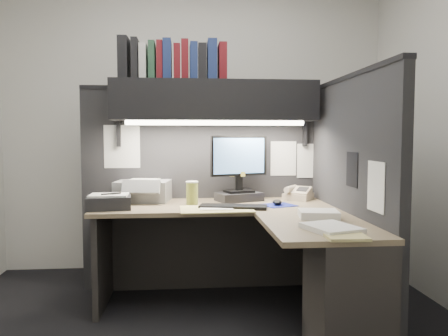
% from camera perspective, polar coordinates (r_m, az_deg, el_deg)
% --- Properties ---
extents(floor, '(3.50, 3.50, 0.00)m').
position_cam_1_polar(floor, '(2.89, -2.77, -21.03)').
color(floor, black).
rests_on(floor, ground).
extents(wall_back, '(3.50, 0.04, 2.70)m').
position_cam_1_polar(wall_back, '(4.12, -3.70, 5.78)').
color(wall_back, silver).
rests_on(wall_back, floor).
extents(wall_front, '(3.50, 0.04, 2.70)m').
position_cam_1_polar(wall_front, '(1.13, 0.23, 10.56)').
color(wall_front, silver).
rests_on(wall_front, floor).
extents(partition_back, '(1.90, 0.06, 1.60)m').
position_cam_1_polar(partition_back, '(3.57, -2.95, -2.78)').
color(partition_back, black).
rests_on(partition_back, floor).
extents(partition_right, '(0.06, 1.50, 1.60)m').
position_cam_1_polar(partition_right, '(3.03, 15.95, -4.15)').
color(partition_right, black).
rests_on(partition_right, floor).
extents(desk, '(1.70, 1.53, 0.73)m').
position_cam_1_polar(desk, '(2.78, 6.22, -12.30)').
color(desk, '#7C6B4F').
rests_on(desk, floor).
extents(overhead_shelf, '(1.55, 0.34, 0.30)m').
position_cam_1_polar(overhead_shelf, '(3.38, -1.25, 8.72)').
color(overhead_shelf, black).
rests_on(overhead_shelf, partition_back).
extents(task_light_tube, '(1.32, 0.04, 0.04)m').
position_cam_1_polar(task_light_tube, '(3.23, -1.07, 5.93)').
color(task_light_tube, white).
rests_on(task_light_tube, overhead_shelf).
extents(monitor, '(0.45, 0.31, 0.51)m').
position_cam_1_polar(monitor, '(3.37, 1.97, -0.93)').
color(monitor, black).
rests_on(monitor, desk).
extents(keyboard, '(0.49, 0.25, 0.02)m').
position_cam_1_polar(keyboard, '(3.04, 1.21, -5.08)').
color(keyboard, black).
rests_on(keyboard, desk).
extents(mousepad, '(0.28, 0.27, 0.00)m').
position_cam_1_polar(mousepad, '(3.20, 7.12, -4.83)').
color(mousepad, navy).
rests_on(mousepad, desk).
extents(mouse, '(0.08, 0.12, 0.04)m').
position_cam_1_polar(mouse, '(3.19, 6.97, -4.46)').
color(mouse, black).
rests_on(mouse, mousepad).
extents(telephone, '(0.28, 0.28, 0.08)m').
position_cam_1_polar(telephone, '(3.52, 9.68, -3.42)').
color(telephone, '#C2B095').
rests_on(telephone, desk).
extents(coffee_cup, '(0.10, 0.10, 0.16)m').
position_cam_1_polar(coffee_cup, '(3.21, -4.19, -3.36)').
color(coffee_cup, '#A6AA44').
rests_on(coffee_cup, desk).
extents(printer, '(0.44, 0.39, 0.16)m').
position_cam_1_polar(printer, '(3.45, -10.45, -2.93)').
color(printer, gray).
rests_on(printer, desk).
extents(notebook_stack, '(0.33, 0.28, 0.09)m').
position_cam_1_polar(notebook_stack, '(3.13, -14.80, -4.35)').
color(notebook_stack, black).
rests_on(notebook_stack, desk).
extents(open_folder, '(0.50, 0.34, 0.01)m').
position_cam_1_polar(open_folder, '(2.98, -1.01, -5.40)').
color(open_folder, tan).
rests_on(open_folder, desk).
extents(paper_stack_a, '(0.26, 0.23, 0.04)m').
position_cam_1_polar(paper_stack_a, '(2.76, 12.24, -5.89)').
color(paper_stack_a, white).
rests_on(paper_stack_a, desk).
extents(paper_stack_b, '(0.30, 0.34, 0.03)m').
position_cam_1_polar(paper_stack_b, '(2.39, 13.84, -7.64)').
color(paper_stack_b, white).
rests_on(paper_stack_b, desk).
extents(manila_stack, '(0.21, 0.26, 0.01)m').
position_cam_1_polar(manila_stack, '(2.28, 15.30, -8.40)').
color(manila_stack, tan).
rests_on(manila_stack, desk).
extents(binder_row, '(0.80, 0.26, 0.31)m').
position_cam_1_polar(binder_row, '(3.41, -6.60, 13.62)').
color(binder_row, black).
rests_on(binder_row, overhead_shelf).
extents(pinned_papers, '(1.76, 1.31, 0.51)m').
position_cam_1_polar(pinned_papers, '(3.22, 4.27, 1.02)').
color(pinned_papers, white).
rests_on(pinned_papers, partition_back).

